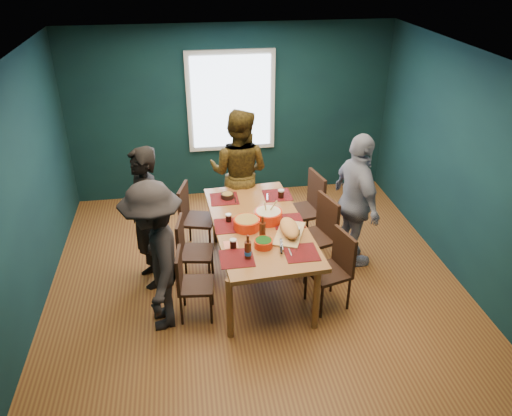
{
  "coord_description": "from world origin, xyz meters",
  "views": [
    {
      "loc": [
        -0.75,
        -4.98,
        3.77
      ],
      "look_at": [
        0.02,
        0.07,
        0.98
      ],
      "focal_mm": 35.0,
      "sensor_mm": 36.0,
      "label": 1
    }
  ],
  "objects": [
    {
      "name": "chair_left_far",
      "position": [
        -0.72,
        0.85,
        0.55
      ],
      "size": [
        0.52,
        0.52,
        0.94
      ],
      "rotation": [
        0.0,
        0.0,
        -0.28
      ],
      "color": "black",
      "rests_on": "floor"
    },
    {
      "name": "person_far_left",
      "position": [
        -1.26,
        0.2,
        0.88
      ],
      "size": [
        0.6,
        0.74,
        1.76
      ],
      "primitive_type": "imported",
      "rotation": [
        0.0,
        0.0,
        5.02
      ],
      "color": "black",
      "rests_on": "floor"
    },
    {
      "name": "napkin_b",
      "position": [
        -0.33,
        -0.39,
        0.8
      ],
      "size": [
        0.16,
        0.16,
        0.0
      ],
      "primitive_type": "cube",
      "rotation": [
        0.0,
        0.0,
        0.01
      ],
      "color": "#FE846B",
      "rests_on": "dining_table"
    },
    {
      "name": "bowl_herbs",
      "position": [
        0.02,
        -0.48,
        0.85
      ],
      "size": [
        0.2,
        0.2,
        0.09
      ],
      "color": "red",
      "rests_on": "dining_table"
    },
    {
      "name": "dining_table",
      "position": [
        0.05,
        0.02,
        0.72
      ],
      "size": [
        1.18,
        2.16,
        0.8
      ],
      "rotation": [
        0.0,
        0.0,
        0.06
      ],
      "color": "olive",
      "rests_on": "floor"
    },
    {
      "name": "person_near_left",
      "position": [
        -1.13,
        -0.59,
        0.85
      ],
      "size": [
        0.71,
        1.14,
        1.7
      ],
      "primitive_type": "imported",
      "rotation": [
        0.0,
        0.0,
        4.79
      ],
      "color": "black",
      "rests_on": "floor"
    },
    {
      "name": "bowl_dumpling",
      "position": [
        0.17,
        0.07,
        0.87
      ],
      "size": [
        0.33,
        0.33,
        0.31
      ],
      "color": "red",
      "rests_on": "dining_table"
    },
    {
      "name": "chair_right_mid",
      "position": [
        0.82,
        0.11,
        0.59
      ],
      "size": [
        0.56,
        0.56,
        1.01
      ],
      "rotation": [
        0.0,
        0.0,
        0.29
      ],
      "color": "black",
      "rests_on": "floor"
    },
    {
      "name": "chair_right_near",
      "position": [
        0.83,
        -0.56,
        0.54
      ],
      "size": [
        0.51,
        0.51,
        0.92
      ],
      "rotation": [
        0.0,
        0.0,
        0.28
      ],
      "color": "black",
      "rests_on": "floor"
    },
    {
      "name": "person_right",
      "position": [
        1.3,
        0.22,
        0.88
      ],
      "size": [
        0.57,
        1.08,
        1.76
      ],
      "primitive_type": "imported",
      "rotation": [
        0.0,
        0.0,
        1.71
      ],
      "color": "silver",
      "rests_on": "floor"
    },
    {
      "name": "napkin_c",
      "position": [
        0.36,
        -0.66,
        0.8
      ],
      "size": [
        0.16,
        0.16,
        0.0
      ],
      "primitive_type": "cube",
      "rotation": [
        0.0,
        0.0,
        0.35
      ],
      "color": "#FE846B",
      "rests_on": "dining_table"
    },
    {
      "name": "beer_bottle_b",
      "position": [
        0.04,
        -0.3,
        0.91
      ],
      "size": [
        0.07,
        0.07,
        0.28
      ],
      "color": "#441A0C",
      "rests_on": "dining_table"
    },
    {
      "name": "cola_glass_b",
      "position": [
        0.42,
        -0.32,
        0.86
      ],
      "size": [
        0.08,
        0.08,
        0.11
      ],
      "color": "black",
      "rests_on": "dining_table"
    },
    {
      "name": "person_back",
      "position": [
        -0.03,
        1.27,
        0.9
      ],
      "size": [
        1.08,
        0.99,
        1.8
      ],
      "primitive_type": "imported",
      "rotation": [
        0.0,
        0.0,
        2.71
      ],
      "color": "black",
      "rests_on": "floor"
    },
    {
      "name": "cola_glass_c",
      "position": [
        0.43,
        0.63,
        0.86
      ],
      "size": [
        0.08,
        0.08,
        0.11
      ],
      "color": "black",
      "rests_on": "dining_table"
    },
    {
      "name": "small_bowl",
      "position": [
        -0.25,
        0.72,
        0.84
      ],
      "size": [
        0.17,
        0.17,
        0.07
      ],
      "color": "black",
      "rests_on": "dining_table"
    },
    {
      "name": "bowl_salad",
      "position": [
        -0.11,
        -0.07,
        0.87
      ],
      "size": [
        0.31,
        0.31,
        0.13
      ],
      "color": "red",
      "rests_on": "dining_table"
    },
    {
      "name": "room",
      "position": [
        0.0,
        0.27,
        1.37
      ],
      "size": [
        5.01,
        5.01,
        2.71
      ],
      "color": "#94612B",
      "rests_on": "ground"
    },
    {
      "name": "napkin_a",
      "position": [
        0.43,
        0.03,
        0.8
      ],
      "size": [
        0.18,
        0.18,
        0.0
      ],
      "primitive_type": "cube",
      "rotation": [
        0.0,
        0.0,
        -0.17
      ],
      "color": "#FE846B",
      "rests_on": "dining_table"
    },
    {
      "name": "cola_glass_a",
      "position": [
        -0.31,
        -0.45,
        0.86
      ],
      "size": [
        0.08,
        0.08,
        0.11
      ],
      "color": "black",
      "rests_on": "dining_table"
    },
    {
      "name": "beer_bottle_a",
      "position": [
        -0.18,
        -0.67,
        0.9
      ],
      "size": [
        0.08,
        0.08,
        0.28
      ],
      "color": "#441A0C",
      "rests_on": "dining_table"
    },
    {
      "name": "chair_right_far",
      "position": [
        0.85,
        0.78,
        0.59
      ],
      "size": [
        0.54,
        0.54,
        1.02
      ],
      "rotation": [
        0.0,
        0.0,
        0.2
      ],
      "color": "black",
      "rests_on": "floor"
    },
    {
      "name": "chair_left_near",
      "position": [
        -0.82,
        -0.53,
        0.48
      ],
      "size": [
        0.41,
        0.41,
        0.83
      ],
      "rotation": [
        0.0,
        0.0,
        -0.1
      ],
      "color": "black",
      "rests_on": "floor"
    },
    {
      "name": "cutting_board",
      "position": [
        0.35,
        -0.28,
        0.87
      ],
      "size": [
        0.48,
        0.73,
        0.15
      ],
      "rotation": [
        0.0,
        0.0,
        -0.39
      ],
      "color": "tan",
      "rests_on": "dining_table"
    },
    {
      "name": "chair_left_mid",
      "position": [
        -0.79,
        0.09,
        0.51
      ],
      "size": [
        0.45,
        0.45,
        0.87
      ],
      "rotation": [
        0.0,
        0.0,
        -0.16
      ],
      "color": "black",
      "rests_on": "floor"
    },
    {
      "name": "cola_glass_d",
      "position": [
        -0.3,
        0.12,
        0.85
      ],
      "size": [
        0.07,
        0.07,
        0.1
      ],
      "color": "black",
      "rests_on": "dining_table"
    }
  ]
}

